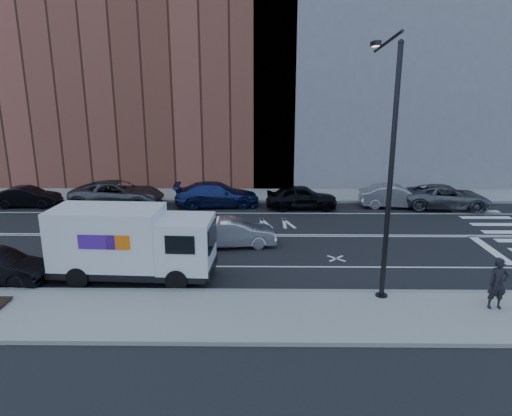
{
  "coord_description": "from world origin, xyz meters",
  "views": [
    {
      "loc": [
        2.57,
        -22.79,
        7.61
      ],
      "look_at": [
        2.3,
        0.34,
        1.4
      ],
      "focal_mm": 32.0,
      "sensor_mm": 36.0,
      "label": 1
    }
  ],
  "objects_px": {
    "fedex_van": "(132,242)",
    "far_parked_b": "(28,197)",
    "pedestrian": "(498,284)",
    "driving_sedan": "(233,233)"
  },
  "relations": [
    {
      "from": "fedex_van",
      "to": "far_parked_b",
      "type": "xyz_separation_m",
      "value": [
        -9.93,
        11.32,
        -0.89
      ]
    },
    {
      "from": "far_parked_b",
      "to": "pedestrian",
      "type": "height_order",
      "value": "pedestrian"
    },
    {
      "from": "far_parked_b",
      "to": "driving_sedan",
      "type": "relative_size",
      "value": 0.96
    },
    {
      "from": "driving_sedan",
      "to": "pedestrian",
      "type": "relative_size",
      "value": 2.28
    },
    {
      "from": "fedex_van",
      "to": "far_parked_b",
      "type": "bearing_deg",
      "value": 134.27
    },
    {
      "from": "driving_sedan",
      "to": "pedestrian",
      "type": "xyz_separation_m",
      "value": [
        9.51,
        -6.64,
        0.38
      ]
    },
    {
      "from": "fedex_van",
      "to": "driving_sedan",
      "type": "distance_m",
      "value": 5.55
    },
    {
      "from": "fedex_van",
      "to": "far_parked_b",
      "type": "relative_size",
      "value": 1.64
    },
    {
      "from": "pedestrian",
      "to": "driving_sedan",
      "type": "bearing_deg",
      "value": 143.56
    },
    {
      "from": "fedex_van",
      "to": "driving_sedan",
      "type": "bearing_deg",
      "value": 49.04
    }
  ]
}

